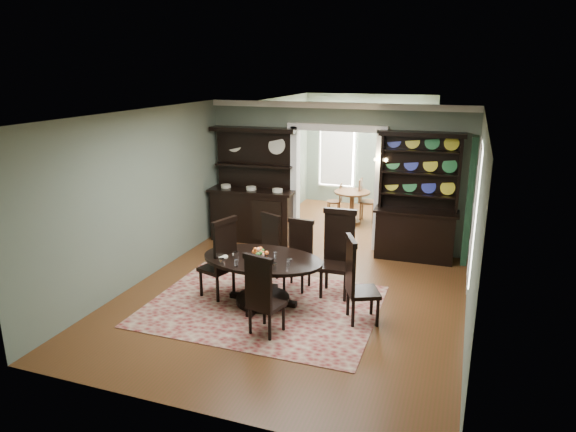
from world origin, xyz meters
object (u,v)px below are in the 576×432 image
at_px(parlor_table, 352,202).
at_px(welsh_dresser, 416,214).
at_px(dining_table, 262,272).
at_px(sideboard, 253,202).

bearing_deg(parlor_table, welsh_dresser, -47.99).
relative_size(dining_table, welsh_dresser, 0.79).
distance_m(dining_table, parlor_table, 4.83).
height_order(sideboard, welsh_dresser, welsh_dresser).
bearing_deg(parlor_table, sideboard, -132.84).
height_order(welsh_dresser, parlor_table, welsh_dresser).
relative_size(sideboard, parlor_table, 2.85).
relative_size(welsh_dresser, parlor_table, 2.91).
distance_m(dining_table, sideboard, 3.24).
bearing_deg(sideboard, welsh_dresser, -3.14).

